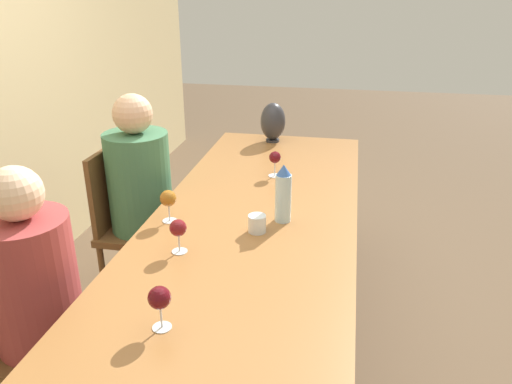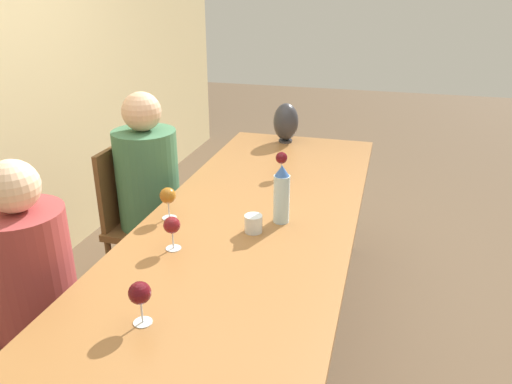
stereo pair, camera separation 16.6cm
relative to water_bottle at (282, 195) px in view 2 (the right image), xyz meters
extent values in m
plane|color=brown|center=(0.05, 0.14, -0.91)|extent=(14.00, 14.00, 0.00)
cube|color=#936033|center=(0.05, 0.14, -0.15)|extent=(2.59, 0.95, 0.04)
cylinder|color=#936033|center=(1.25, -0.23, -0.54)|extent=(0.07, 0.07, 0.73)
cylinder|color=#936033|center=(1.25, 0.51, -0.54)|extent=(0.07, 0.07, 0.73)
cylinder|color=#ADCCD6|center=(0.00, 0.00, -0.02)|extent=(0.07, 0.07, 0.22)
cone|color=#33599E|center=(0.00, 0.00, 0.12)|extent=(0.07, 0.07, 0.05)
cylinder|color=silver|center=(-0.13, 0.09, -0.09)|extent=(0.08, 0.08, 0.08)
cylinder|color=#2D2D33|center=(1.20, 0.24, -0.12)|extent=(0.09, 0.09, 0.01)
ellipsoid|color=#2D2D33|center=(1.20, 0.24, 0.01)|extent=(0.17, 0.17, 0.25)
cylinder|color=silver|center=(-0.10, 0.51, -0.13)|extent=(0.07, 0.07, 0.00)
cylinder|color=silver|center=(-0.10, 0.51, -0.09)|extent=(0.01, 0.01, 0.08)
sphere|color=#995B19|center=(-0.10, 0.51, -0.02)|extent=(0.07, 0.07, 0.07)
cylinder|color=silver|center=(-0.83, 0.27, -0.13)|extent=(0.06, 0.06, 0.00)
cylinder|color=silver|center=(-0.83, 0.27, -0.09)|extent=(0.01, 0.01, 0.08)
sphere|color=#510C14|center=(-0.83, 0.27, -0.02)|extent=(0.07, 0.07, 0.07)
cylinder|color=silver|center=(-0.36, 0.37, -0.13)|extent=(0.06, 0.06, 0.00)
cylinder|color=silver|center=(-0.36, 0.37, -0.09)|extent=(0.01, 0.01, 0.08)
sphere|color=maroon|center=(-0.36, 0.37, -0.02)|extent=(0.07, 0.07, 0.07)
cylinder|color=silver|center=(0.55, 0.12, -0.13)|extent=(0.07, 0.07, 0.00)
cylinder|color=silver|center=(0.55, 0.12, -0.09)|extent=(0.01, 0.01, 0.08)
sphere|color=#510C14|center=(0.55, 0.12, -0.02)|extent=(0.07, 0.07, 0.07)
cube|color=brown|center=(-0.62, 0.87, -0.47)|extent=(0.44, 0.44, 0.04)
cylinder|color=brown|center=(-0.43, 0.68, -0.70)|extent=(0.04, 0.04, 0.42)
cylinder|color=brown|center=(-0.43, 1.06, -0.70)|extent=(0.04, 0.04, 0.42)
cube|color=brown|center=(0.39, 0.87, -0.47)|extent=(0.44, 0.44, 0.04)
cube|color=brown|center=(0.39, 1.07, -0.22)|extent=(0.40, 0.03, 0.46)
cylinder|color=brown|center=(0.20, 0.68, -0.70)|extent=(0.04, 0.04, 0.42)
cylinder|color=brown|center=(0.58, 0.68, -0.70)|extent=(0.04, 0.04, 0.42)
cylinder|color=brown|center=(0.20, 1.06, -0.70)|extent=(0.04, 0.04, 0.42)
cylinder|color=brown|center=(0.58, 1.06, -0.70)|extent=(0.04, 0.04, 0.42)
cube|color=#2D2D38|center=(-0.62, 0.81, -0.68)|extent=(0.25, 0.18, 0.46)
cylinder|color=#993838|center=(-0.62, 0.87, -0.18)|extent=(0.33, 0.33, 0.54)
sphere|color=beige|center=(-0.62, 0.87, 0.19)|extent=(0.20, 0.20, 0.20)
cube|color=#2D2D38|center=(0.39, 0.81, -0.68)|extent=(0.27, 0.20, 0.46)
cylinder|color=#3D704C|center=(0.39, 0.87, -0.16)|extent=(0.35, 0.35, 0.57)
sphere|color=#D6A884|center=(0.39, 0.87, 0.23)|extent=(0.21, 0.21, 0.21)
camera|label=1|loc=(-2.03, -0.27, 0.88)|focal=35.00mm
camera|label=2|loc=(-2.00, -0.43, 0.88)|focal=35.00mm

